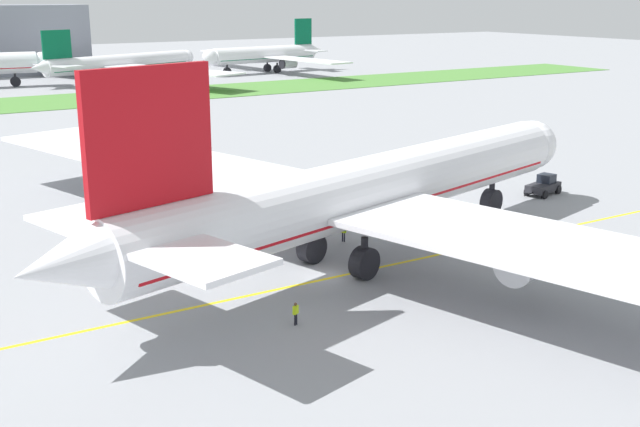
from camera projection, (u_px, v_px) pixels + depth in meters
name	position (u px, v px, depth m)	size (l,w,h in m)	color
ground_plane	(322.00, 276.00, 60.41)	(600.00, 600.00, 0.00)	gray
apron_taxi_line	(328.00, 279.00, 59.77)	(280.00, 0.36, 0.01)	yellow
grass_median_strip	(10.00, 105.00, 153.59)	(320.00, 24.00, 0.10)	#4C8438
airliner_foreground	(363.00, 192.00, 62.19)	(56.55, 92.66, 16.70)	white
pushback_tug	(544.00, 186.00, 84.69)	(6.21, 3.32, 2.12)	#26262B
ground_crew_wingwalker_port	(293.00, 221.00, 71.47)	(0.56, 0.24, 1.60)	black
ground_crew_marshaller_front	(344.00, 231.00, 68.44)	(0.39, 0.53, 1.64)	black
ground_crew_wingwalker_starboard	(296.00, 311.00, 51.13)	(0.49, 0.39, 1.55)	black
parked_airliner_far_right	(117.00, 63.00, 194.53)	(46.45, 77.46, 12.92)	white
parked_airliner_far_outer	(266.00, 55.00, 216.18)	(39.37, 61.88, 14.21)	white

